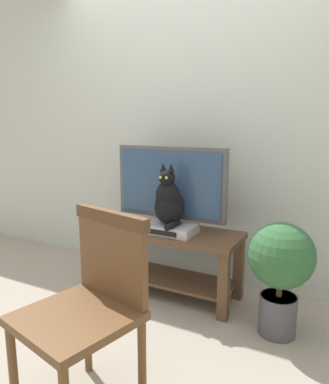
{
  "coord_description": "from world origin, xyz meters",
  "views": [
    {
      "loc": [
        1.23,
        -1.9,
        1.33
      ],
      "look_at": [
        0.0,
        0.42,
        0.82
      ],
      "focal_mm": 33.85,
      "sensor_mm": 36.0,
      "label": 1
    }
  ],
  "objects_px": {
    "tv": "(171,186)",
    "wooden_chair": "(91,296)",
    "media_box": "(169,228)",
    "potted_plant": "(281,266)",
    "cat": "(169,202)",
    "book_stack": "(119,220)",
    "tv_stand": "(168,250)"
  },
  "relations": [
    {
      "from": "potted_plant",
      "to": "media_box",
      "type": "bearing_deg",
      "value": 173.1
    },
    {
      "from": "cat",
      "to": "book_stack",
      "type": "xyz_separation_m",
      "value": [
        -0.47,
        0.03,
        -0.21
      ]
    },
    {
      "from": "tv_stand",
      "to": "potted_plant",
      "type": "xyz_separation_m",
      "value": [
        0.88,
        -0.17,
        0.1
      ]
    },
    {
      "from": "tv",
      "to": "cat",
      "type": "xyz_separation_m",
      "value": [
        0.05,
        -0.14,
        -0.09
      ]
    },
    {
      "from": "wooden_chair",
      "to": "potted_plant",
      "type": "bearing_deg",
      "value": 56.46
    },
    {
      "from": "book_stack",
      "to": "potted_plant",
      "type": "distance_m",
      "value": 1.3
    },
    {
      "from": "tv_stand",
      "to": "cat",
      "type": "height_order",
      "value": "cat"
    },
    {
      "from": "cat",
      "to": "book_stack",
      "type": "bearing_deg",
      "value": 176.28
    },
    {
      "from": "wooden_chair",
      "to": "book_stack",
      "type": "distance_m",
      "value": 1.28
    },
    {
      "from": "tv",
      "to": "cat",
      "type": "height_order",
      "value": "tv"
    },
    {
      "from": "media_box",
      "to": "book_stack",
      "type": "height_order",
      "value": "media_box"
    },
    {
      "from": "tv",
      "to": "cat",
      "type": "relative_size",
      "value": 1.96
    },
    {
      "from": "tv",
      "to": "potted_plant",
      "type": "distance_m",
      "value": 0.99
    },
    {
      "from": "cat",
      "to": "wooden_chair",
      "type": "bearing_deg",
      "value": -81.58
    },
    {
      "from": "tv",
      "to": "wooden_chair",
      "type": "height_order",
      "value": "tv"
    },
    {
      "from": "tv_stand",
      "to": "book_stack",
      "type": "xyz_separation_m",
      "value": [
        -0.41,
        -0.05,
        0.2
      ]
    },
    {
      "from": "media_box",
      "to": "potted_plant",
      "type": "relative_size",
      "value": 0.53
    },
    {
      "from": "media_box",
      "to": "cat",
      "type": "height_order",
      "value": "cat"
    },
    {
      "from": "book_stack",
      "to": "potted_plant",
      "type": "bearing_deg",
      "value": -5.21
    },
    {
      "from": "tv",
      "to": "potted_plant",
      "type": "xyz_separation_m",
      "value": [
        0.88,
        -0.23,
        -0.4
      ]
    },
    {
      "from": "cat",
      "to": "book_stack",
      "type": "relative_size",
      "value": 2.14
    },
    {
      "from": "media_box",
      "to": "potted_plant",
      "type": "height_order",
      "value": "potted_plant"
    },
    {
      "from": "tv",
      "to": "wooden_chair",
      "type": "xyz_separation_m",
      "value": [
        0.22,
        -1.23,
        -0.31
      ]
    },
    {
      "from": "cat",
      "to": "wooden_chair",
      "type": "xyz_separation_m",
      "value": [
        0.16,
        -1.09,
        -0.22
      ]
    },
    {
      "from": "media_box",
      "to": "wooden_chair",
      "type": "xyz_separation_m",
      "value": [
        0.16,
        -1.1,
        -0.01
      ]
    },
    {
      "from": "cat",
      "to": "potted_plant",
      "type": "xyz_separation_m",
      "value": [
        0.82,
        -0.09,
        -0.31
      ]
    },
    {
      "from": "wooden_chair",
      "to": "potted_plant",
      "type": "distance_m",
      "value": 1.2
    },
    {
      "from": "tv_stand",
      "to": "media_box",
      "type": "height_order",
      "value": "media_box"
    },
    {
      "from": "tv_stand",
      "to": "tv",
      "type": "distance_m",
      "value": 0.5
    },
    {
      "from": "potted_plant",
      "to": "tv_stand",
      "type": "bearing_deg",
      "value": 168.87
    },
    {
      "from": "media_box",
      "to": "cat",
      "type": "xyz_separation_m",
      "value": [
        0.0,
        -0.01,
        0.21
      ]
    },
    {
      "from": "tv",
      "to": "wooden_chair",
      "type": "relative_size",
      "value": 0.97
    }
  ]
}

